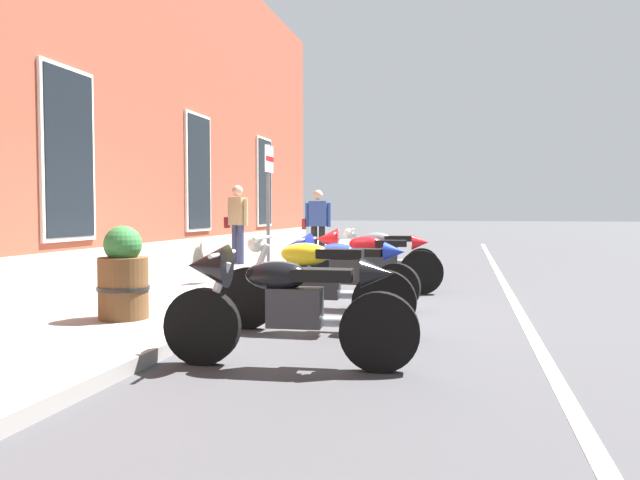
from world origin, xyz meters
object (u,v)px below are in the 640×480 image
at_px(pedestrian_tan_coat, 237,220).
at_px(pedestrian_blue_top, 318,222).
at_px(motorcycle_blue_sport, 338,267).
at_px(motorcycle_yellow_naked, 312,285).
at_px(parking_sign, 269,192).
at_px(motorcycle_red_sport, 367,258).
at_px(motorcycle_grey_naked, 381,255).
at_px(barrel_planter, 123,277).
at_px(motorcycle_black_sport, 279,301).

distance_m(pedestrian_tan_coat, pedestrian_blue_top, 1.83).
height_order(motorcycle_blue_sport, pedestrian_tan_coat, pedestrian_tan_coat).
bearing_deg(motorcycle_yellow_naked, parking_sign, 24.95).
bearing_deg(motorcycle_red_sport, motorcycle_grey_naked, -0.14).
bearing_deg(barrel_planter, motorcycle_blue_sport, -44.47).
bearing_deg(motorcycle_yellow_naked, pedestrian_tan_coat, 27.29).
height_order(motorcycle_yellow_naked, pedestrian_tan_coat, pedestrian_tan_coat).
height_order(pedestrian_blue_top, parking_sign, parking_sign).
relative_size(motorcycle_black_sport, motorcycle_yellow_naked, 0.98).
xyz_separation_m(motorcycle_yellow_naked, barrel_planter, (-0.40, 1.99, 0.07)).
height_order(motorcycle_red_sport, pedestrian_blue_top, pedestrian_blue_top).
bearing_deg(parking_sign, motorcycle_black_sport, -161.07).
bearing_deg(barrel_planter, pedestrian_blue_top, -2.45).
relative_size(motorcycle_grey_naked, pedestrian_tan_coat, 1.19).
bearing_deg(barrel_planter, pedestrian_tan_coat, 10.55).
bearing_deg(pedestrian_tan_coat, motorcycle_black_sport, -156.84).
bearing_deg(motorcycle_blue_sport, parking_sign, 40.01).
relative_size(motorcycle_black_sport, motorcycle_blue_sport, 1.05).
bearing_deg(parking_sign, motorcycle_yellow_naked, -155.05).
height_order(motorcycle_yellow_naked, motorcycle_grey_naked, motorcycle_yellow_naked).
xyz_separation_m(motorcycle_black_sport, motorcycle_grey_naked, (6.21, -0.01, -0.07)).
distance_m(motorcycle_black_sport, motorcycle_yellow_naked, 1.53).
relative_size(motorcycle_black_sport, barrel_planter, 2.12).
height_order(motorcycle_blue_sport, parking_sign, parking_sign).
xyz_separation_m(motorcycle_black_sport, pedestrian_blue_top, (8.72, 1.77, 0.48)).
height_order(motorcycle_yellow_naked, parking_sign, parking_sign).
bearing_deg(barrel_planter, motorcycle_red_sport, -31.05).
distance_m(motorcycle_yellow_naked, barrel_planter, 2.03).
height_order(motorcycle_black_sport, pedestrian_tan_coat, pedestrian_tan_coat).
distance_m(motorcycle_yellow_naked, pedestrian_blue_top, 7.40).
xyz_separation_m(pedestrian_blue_top, barrel_planter, (-7.59, 0.33, -0.46)).
xyz_separation_m(motorcycle_yellow_naked, parking_sign, (3.45, 1.61, 1.10)).
xyz_separation_m(motorcycle_blue_sport, motorcycle_grey_naked, (3.10, -0.15, -0.06)).
height_order(pedestrian_blue_top, barrel_planter, pedestrian_blue_top).
height_order(motorcycle_yellow_naked, pedestrian_blue_top, pedestrian_blue_top).
xyz_separation_m(motorcycle_yellow_naked, pedestrian_blue_top, (7.20, 1.66, 0.53)).
distance_m(parking_sign, barrel_planter, 4.00).
relative_size(motorcycle_black_sport, pedestrian_tan_coat, 1.24).
xyz_separation_m(motorcycle_black_sport, motorcycle_blue_sport, (3.12, 0.14, -0.01)).
xyz_separation_m(pedestrian_blue_top, parking_sign, (-3.75, -0.06, 0.56)).
relative_size(motorcycle_yellow_naked, barrel_planter, 2.16).
xyz_separation_m(parking_sign, barrel_planter, (-3.85, 0.38, -1.03)).
xyz_separation_m(motorcycle_red_sport, parking_sign, (0.37, 1.71, 1.04)).
relative_size(motorcycle_red_sport, barrel_planter, 2.17).
distance_m(motorcycle_blue_sport, parking_sign, 2.65).
height_order(motorcycle_black_sport, parking_sign, parking_sign).
relative_size(motorcycle_blue_sport, pedestrian_tan_coat, 1.18).
xyz_separation_m(motorcycle_black_sport, barrel_planter, (1.13, 2.09, 0.02)).
distance_m(motorcycle_yellow_naked, motorcycle_grey_naked, 4.69).
distance_m(motorcycle_grey_naked, barrel_planter, 5.50).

